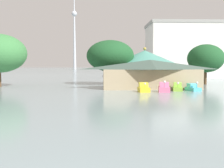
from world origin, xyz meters
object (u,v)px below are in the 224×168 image
Objects in this scene: background_building_block at (198,51)px; pedal_boat_yellow at (144,88)px; pedal_boat_pink at (164,88)px; boathouse at (150,73)px; shoreline_tree_mid at (110,56)px; pedal_boat_cyan at (193,88)px; shoreline_tree_right at (206,58)px; distant_broadcast_tower at (74,19)px; green_roof_pavilion at (145,64)px; pedal_boat_lime at (178,88)px.

pedal_boat_yellow is at bearing -118.44° from background_building_block.
pedal_boat_yellow is 0.07× the size of background_building_block.
pedal_boat_yellow is 0.99× the size of pedal_boat_pink.
boathouse is 12.65m from shoreline_tree_mid.
pedal_boat_pink is 0.89× the size of pedal_boat_cyan.
shoreline_tree_right is 295.65m from distant_broadcast_tower.
shoreline_tree_right is at bearing -107.97° from background_building_block.
green_roof_pavilion is (0.99, 12.08, 1.75)m from boathouse.
shoreline_tree_right reaches higher than pedal_boat_lime.
shoreline_tree_mid is (-10.34, 14.99, 5.66)m from pedal_boat_lime.
pedal_boat_lime is 309.21m from distant_broadcast_tower.
pedal_boat_lime is (5.75, 1.58, -0.04)m from pedal_boat_yellow.
background_building_block is (27.23, 50.28, 8.87)m from pedal_boat_yellow.
boathouse is at bearing -55.91° from shoreline_tree_mid.
background_building_block reaches higher than boathouse.
distant_broadcast_tower reaches higher than pedal_boat_pink.
pedal_boat_lime is 0.92× the size of pedal_boat_cyan.
green_roof_pavilion is at bearing -178.36° from pedal_boat_cyan.
pedal_boat_pink reaches higher than pedal_boat_lime.
distant_broadcast_tower is (-47.13, 298.77, 64.21)m from pedal_boat_lime.
pedal_boat_pink is 310.54m from distant_broadcast_tower.
shoreline_tree_right is 0.25× the size of background_building_block.
pedal_boat_cyan is at bearing 102.54° from pedal_boat_lime.
pedal_boat_yellow is 0.18× the size of green_roof_pavilion.
pedal_boat_yellow is at bearing -108.83° from boathouse.
pedal_boat_cyan is at bearing -111.31° from background_building_block.
pedal_boat_cyan is 17.71m from shoreline_tree_right.
boathouse is at bearing -119.74° from background_building_block.
shoreline_tree_mid is 292.08m from distant_broadcast_tower.
shoreline_tree_mid is at bearing -132.34° from pedal_boat_lime.
green_roof_pavilion is at bearing -170.49° from pedal_boat_pink.
pedal_boat_lime is at bearing -113.80° from background_building_block.
green_roof_pavilion is (3.21, 18.58, 3.86)m from pedal_boat_yellow.
pedal_boat_lime is 0.19× the size of green_roof_pavilion.
boathouse is 2.07× the size of shoreline_tree_right.
shoreline_tree_mid is at bearing -166.67° from pedal_boat_yellow.
background_building_block is 265.14m from distant_broadcast_tower.
pedal_boat_yellow is 0.95× the size of pedal_boat_lime.
shoreline_tree_right reaches higher than pedal_boat_yellow.
pedal_boat_lime is 0.26× the size of shoreline_tree_mid.
shoreline_tree_right is at bearing -78.52° from distant_broadcast_tower.
pedal_boat_pink is 0.07× the size of background_building_block.
distant_broadcast_tower reaches higher than background_building_block.
boathouse is 1.77× the size of shoreline_tree_mid.
shoreline_tree_mid is at bearing -145.54° from pedal_boat_pink.
pedal_boat_lime is 17.63m from green_roof_pavilion.
pedal_boat_pink is (3.13, -0.22, 0.04)m from pedal_boat_yellow.
pedal_boat_cyan is 0.32× the size of shoreline_tree_right.
pedal_boat_lime is at bearing -81.04° from distant_broadcast_tower.
pedal_boat_pink is at bearing -65.31° from shoreline_tree_mid.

